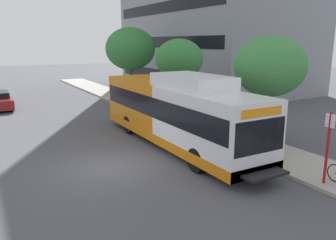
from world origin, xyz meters
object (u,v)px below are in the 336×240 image
(street_tree_near_stop, at_px, (270,66))
(street_tree_far_block, at_px, (130,49))
(transit_bus, at_px, (176,112))
(street_tree_mid_block, at_px, (179,59))
(bus_stop_sign_pole, at_px, (328,143))

(street_tree_near_stop, xyz_separation_m, street_tree_far_block, (-0.03, 16.89, 0.56))
(transit_bus, bearing_deg, street_tree_mid_block, 57.21)
(transit_bus, height_order, street_tree_near_stop, street_tree_near_stop)
(bus_stop_sign_pole, height_order, street_tree_mid_block, street_tree_mid_block)
(street_tree_mid_block, bearing_deg, transit_bus, -122.79)
(street_tree_near_stop, bearing_deg, transit_bus, 155.58)
(transit_bus, relative_size, street_tree_far_block, 1.96)
(transit_bus, bearing_deg, street_tree_near_stop, -24.42)
(bus_stop_sign_pole, bearing_deg, street_tree_far_block, 84.32)
(transit_bus, relative_size, street_tree_mid_block, 2.37)
(transit_bus, distance_m, street_tree_near_stop, 5.14)
(bus_stop_sign_pole, relative_size, street_tree_near_stop, 0.49)
(bus_stop_sign_pole, xyz_separation_m, street_tree_far_block, (2.18, 21.92, 2.82))
(bus_stop_sign_pole, distance_m, street_tree_far_block, 22.21)
(street_tree_near_stop, bearing_deg, street_tree_mid_block, 91.15)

